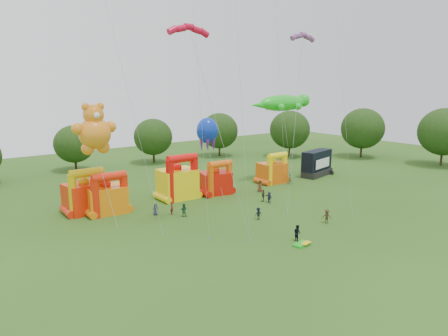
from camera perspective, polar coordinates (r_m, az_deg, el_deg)
ground at (r=41.74m, az=15.81°, el=-12.29°), size 160.00×160.00×0.00m
tree_ring at (r=39.10m, az=14.57°, el=-4.11°), size 122.22×124.31×12.07m
bouncy_castle_0 at (r=56.14m, az=-19.20°, el=-3.69°), size 5.38×4.57×6.19m
bouncy_castle_1 at (r=55.04m, az=-16.36°, el=-4.00°), size 5.35×4.48×5.72m
bouncy_castle_2 at (r=59.75m, az=-6.54°, el=-1.92°), size 5.42×4.42×6.89m
bouncy_castle_3 at (r=62.03m, az=-1.15°, el=-1.84°), size 5.22×4.54×5.42m
bouncy_castle_4 at (r=69.48m, az=6.99°, el=-0.42°), size 4.68×3.87×5.45m
stage_trailer at (r=76.42m, az=13.12°, el=0.64°), size 7.69×4.24×4.79m
teddy_bear_kite at (r=52.05m, az=-17.72°, el=3.61°), size 5.57×7.10×14.67m
gecko_kite at (r=70.98m, az=8.60°, el=7.69°), size 13.74×6.04×15.15m
octopus_kite at (r=64.03m, az=-1.49°, el=0.71°), size 5.66×11.82×11.44m
parafoil_kites at (r=48.32m, az=0.79°, el=6.57°), size 29.88×14.78×28.06m
diamond_kites at (r=49.19m, az=6.34°, el=9.99°), size 22.28×13.41×34.45m
folded_kite_bundle at (r=43.93m, az=11.06°, el=-10.61°), size 2.14×1.36×0.31m
spectator_0 at (r=53.09m, az=-9.76°, el=-5.82°), size 0.90×0.73×1.59m
spectator_1 at (r=53.00m, az=-7.46°, el=-5.69°), size 0.59×0.73×1.74m
spectator_2 at (r=52.05m, az=-5.78°, el=-5.98°), size 1.07×1.05×1.74m
spectator_3 at (r=50.83m, az=4.92°, el=-6.50°), size 1.10×0.74×1.58m
spectator_4 at (r=58.53m, az=5.62°, el=-3.92°), size 1.06×1.04×1.80m
spectator_5 at (r=58.07m, az=6.45°, el=-4.15°), size 0.61×1.56×1.64m
spectator_6 at (r=63.59m, az=5.17°, el=-2.58°), size 1.11×0.99×1.91m
spectator_7 at (r=69.34m, az=9.44°, el=-1.57°), size 0.73×0.73×1.71m
spectator_8 at (r=44.79m, az=10.42°, el=-9.09°), size 0.81×0.96×1.79m
spectator_9 at (r=50.96m, az=14.47°, el=-6.71°), size 1.24×1.26×1.73m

